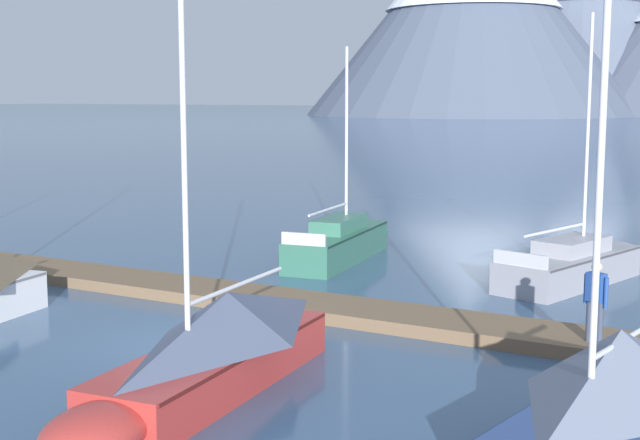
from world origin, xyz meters
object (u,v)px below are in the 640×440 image
Objects in this scene: sailboat_mid_dock_port at (343,240)px; person_on_dock at (596,297)px; sailboat_outer_slip at (604,410)px; sailboat_far_berth at (578,263)px; sailboat_mid_dock_starboard at (210,349)px.

sailboat_mid_dock_port is 4.25× the size of person_on_dock.
sailboat_far_berth is at bearing 103.21° from sailboat_outer_slip.
person_on_dock is (1.87, -7.40, 0.71)m from sailboat_far_berth.
sailboat_outer_slip is (3.08, -13.11, 0.36)m from sailboat_far_berth.
person_on_dock is (-1.21, 5.71, 0.35)m from sailboat_outer_slip.
sailboat_mid_dock_starboard is 6.92m from sailboat_outer_slip.
sailboat_mid_dock_starboard is 13.47m from sailboat_far_berth.
sailboat_far_berth is (3.84, 12.91, -0.25)m from sailboat_mid_dock_starboard.
sailboat_mid_dock_starboard reaches higher than sailboat_far_berth.
sailboat_outer_slip is at bearing -78.07° from person_on_dock.
sailboat_far_berth is at bearing -1.62° from sailboat_mid_dock_port.
sailboat_far_berth is at bearing 73.45° from sailboat_mid_dock_starboard.
sailboat_mid_dock_starboard is at bearing -136.00° from person_on_dock.
sailboat_far_berth reaches higher than sailboat_mid_dock_port.
sailboat_mid_dock_starboard is 4.92× the size of person_on_dock.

